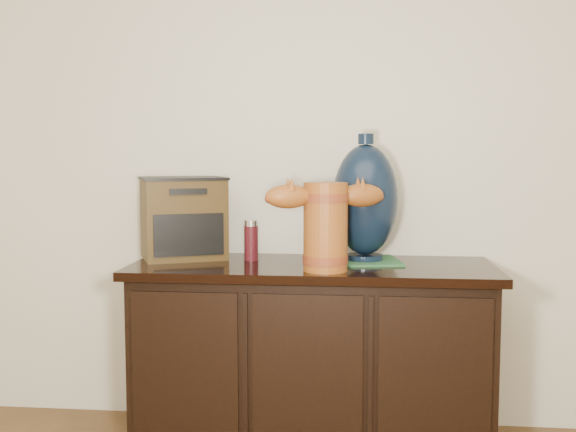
# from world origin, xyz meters

# --- Properties ---
(room) EXTENTS (5.00, 5.00, 5.00)m
(room) POSITION_xyz_m (0.00, 0.00, 1.30)
(room) COLOR #54381D
(room) RESTS_ON ground
(sideboard) EXTENTS (1.46, 0.56, 0.75)m
(sideboard) POSITION_xyz_m (0.00, 2.23, 0.39)
(sideboard) COLOR black
(sideboard) RESTS_ON ground
(terracotta_vessel) EXTENTS (0.47, 0.25, 0.34)m
(terracotta_vessel) POSITION_xyz_m (0.06, 2.07, 0.94)
(terracotta_vessel) COLOR #97511B
(terracotta_vessel) RESTS_ON sideboard
(tv_radio) EXTENTS (0.43, 0.39, 0.35)m
(tv_radio) POSITION_xyz_m (-0.56, 2.33, 0.93)
(tv_radio) COLOR #3B290E
(tv_radio) RESTS_ON sideboard
(green_mat) EXTENTS (0.32, 0.32, 0.01)m
(green_mat) POSITION_xyz_m (0.21, 2.31, 0.76)
(green_mat) COLOR #2A5E35
(green_mat) RESTS_ON sideboard
(lamp_base) EXTENTS (0.31, 0.31, 0.52)m
(lamp_base) POSITION_xyz_m (0.21, 2.31, 1.01)
(lamp_base) COLOR black
(lamp_base) RESTS_ON green_mat
(spray_can) EXTENTS (0.06, 0.06, 0.17)m
(spray_can) POSITION_xyz_m (-0.26, 2.30, 0.84)
(spray_can) COLOR maroon
(spray_can) RESTS_ON sideboard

